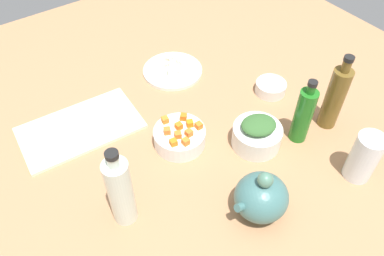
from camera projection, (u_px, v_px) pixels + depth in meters
The scene contains 30 objects.
tabletop at pixel (192, 143), 113.19cm from camera, with size 190.00×190.00×3.00cm, color #AB7A53.
cutting_board at pixel (80, 128), 114.66cm from camera, with size 34.97×20.06×1.00cm, color white.
plate_tofu at pixel (173, 71), 133.20cm from camera, with size 20.49×20.49×1.20cm, color white.
bowl_greens at pixel (257, 136), 108.73cm from camera, with size 13.99×13.99×6.39cm, color white.
bowl_carrots at pixel (180, 137), 109.39cm from camera, with size 14.86×14.86×5.10cm, color white.
bowl_small_side at pixel (271, 88), 125.11cm from camera, with size 9.87×9.87×3.81cm, color white.
teapot at pixel (261, 197), 91.84cm from camera, with size 15.03×13.08×14.62cm.
bottle_0 at pixel (303, 115), 106.13cm from camera, with size 5.10×5.10×21.16cm.
bottle_1 at pixel (335, 97), 109.08cm from camera, with size 5.55×5.55×24.66cm.
bottle_2 at pixel (120, 191), 87.18cm from camera, with size 5.94×5.94×24.41cm.
drinking_glass_0 at pixel (364, 157), 98.34cm from camera, with size 7.28×7.28×14.45cm, color white.
carrot_cube_0 at pixel (189, 124), 108.14cm from camera, with size 1.80×1.80×1.80cm, color orange.
carrot_cube_1 at pixel (179, 126), 107.60cm from camera, with size 1.80×1.80×1.80cm, color orange.
carrot_cube_2 at pixel (189, 133), 105.80cm from camera, with size 1.80×1.80×1.80cm, color orange.
carrot_cube_3 at pixel (173, 142), 103.43cm from camera, with size 1.80×1.80×1.80cm, color orange.
carrot_cube_4 at pixel (182, 118), 109.91cm from camera, with size 1.80×1.80×1.80cm, color orange.
carrot_cube_5 at pixel (178, 135), 105.32cm from camera, with size 1.80×1.80×1.80cm, color orange.
carrot_cube_6 at pixel (167, 131), 106.33cm from camera, with size 1.80×1.80×1.80cm, color orange.
carrot_cube_7 at pixel (186, 142), 103.62cm from camera, with size 1.80×1.80×1.80cm, color orange.
carrot_cube_8 at pixel (199, 126), 107.74cm from camera, with size 1.80×1.80×1.80cm, color orange.
carrot_cube_9 at pixel (165, 120), 109.26cm from camera, with size 1.80×1.80×1.80cm, color orange.
chopped_greens_mound at pixel (259, 125), 105.33cm from camera, with size 9.94×8.38×2.92cm, color #37642F.
tofu_cube_0 at pixel (180, 62), 133.79cm from camera, with size 2.20×2.20×2.20cm, color white.
tofu_cube_1 at pixel (170, 71), 130.36cm from camera, with size 2.20×2.20×2.20cm, color white.
tofu_cube_2 at pixel (166, 65), 132.49cm from camera, with size 2.20×2.20×2.20cm, color #EBF0CC.
tofu_cube_3 at pixel (180, 73), 129.78cm from camera, with size 2.20×2.20×2.20cm, color white.
tofu_cube_4 at pixel (169, 59), 134.93cm from camera, with size 2.20×2.20×2.20cm, color #FBEACB.
dumpling_0 at pixel (32, 135), 110.30cm from camera, with size 4.05×3.57×2.45cm, color beige.
dumpling_1 at pixel (92, 116), 115.72cm from camera, with size 5.31×5.02×2.42cm, color beige.
dumpling_2 at pixel (105, 102), 119.59cm from camera, with size 4.58×4.54×2.67cm, color beige.
Camera 1 is at (42.97, 60.38, 87.17)cm, focal length 35.78 mm.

